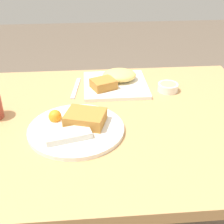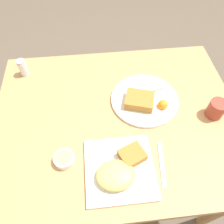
# 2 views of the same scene
# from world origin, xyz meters

# --- Properties ---
(ground_plane) EXTENTS (8.00, 8.00, 0.00)m
(ground_plane) POSITION_xyz_m (0.00, 0.00, 0.00)
(ground_plane) COLOR brown
(dining_table) EXTENTS (1.09, 0.86, 0.71)m
(dining_table) POSITION_xyz_m (0.00, 0.00, 0.63)
(dining_table) COLOR tan
(dining_table) RESTS_ON ground_plane
(plate_square_near) EXTENTS (0.26, 0.26, 0.06)m
(plate_square_near) POSITION_xyz_m (-0.02, -0.25, 0.73)
(plate_square_near) COLOR white
(plate_square_near) RESTS_ON dining_table
(plate_oval_far) EXTENTS (0.31, 0.31, 0.05)m
(plate_oval_far) POSITION_xyz_m (0.13, 0.07, 0.72)
(plate_oval_far) COLOR white
(plate_oval_far) RESTS_ON dining_table
(sauce_ramekin) EXTENTS (0.08, 0.08, 0.03)m
(sauce_ramekin) POSITION_xyz_m (-0.23, -0.19, 0.72)
(sauce_ramekin) COLOR white
(sauce_ramekin) RESTS_ON dining_table
(salt_shaker) EXTENTS (0.04, 0.04, 0.09)m
(salt_shaker) POSITION_xyz_m (-0.44, 0.31, 0.74)
(salt_shaker) COLOR white
(salt_shaker) RESTS_ON dining_table
(butter_knife) EXTENTS (0.04, 0.19, 0.00)m
(butter_knife) POSITION_xyz_m (0.14, -0.24, 0.71)
(butter_knife) COLOR silver
(butter_knife) RESTS_ON dining_table
(coffee_mug) EXTENTS (0.07, 0.07, 0.08)m
(coffee_mug) POSITION_xyz_m (0.42, -0.04, 0.75)
(coffee_mug) COLOR #9E3D2D
(coffee_mug) RESTS_ON dining_table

